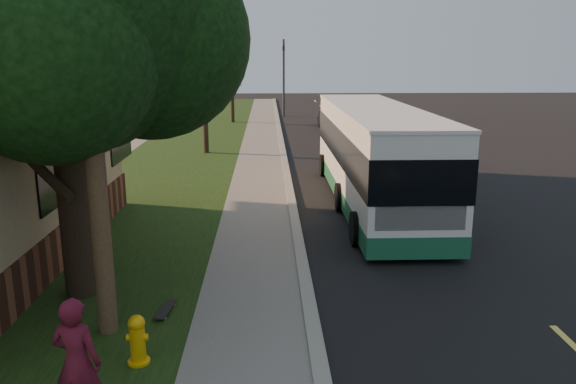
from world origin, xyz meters
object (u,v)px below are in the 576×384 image
(traffic_signal, at_px, (284,73))
(utility_pole, at_px, (84,38))
(bare_tree_near, at_px, (205,107))
(skateboard_main, at_px, (166,309))
(bare_tree_far, at_px, (232,93))
(leafy_tree, at_px, (60,7))
(fire_hydrant, at_px, (138,340))
(skateboarder, at_px, (77,363))
(transit_bus, at_px, (374,153))
(distant_car, at_px, (336,117))

(traffic_signal, bearing_deg, utility_pole, -96.58)
(bare_tree_near, distance_m, skateboard_main, 16.53)
(bare_tree_far, bearing_deg, leafy_tree, -92.45)
(fire_hydrant, relative_size, skateboarder, 0.45)
(leafy_tree, relative_size, transit_bus, 0.73)
(leafy_tree, bearing_deg, fire_hydrant, -59.33)
(leafy_tree, height_order, traffic_signal, leafy_tree)
(bare_tree_far, height_order, distant_car, bare_tree_far)
(utility_pole, distance_m, distant_car, 26.54)
(bare_tree_far, relative_size, distant_car, 0.92)
(bare_tree_near, relative_size, bare_tree_far, 1.07)
(traffic_signal, xyz_separation_m, skateboarder, (-3.47, -35.37, -2.28))
(traffic_signal, bearing_deg, transit_bus, -85.46)
(bare_tree_near, distance_m, traffic_signal, 16.52)
(transit_bus, bearing_deg, traffic_signal, 94.54)
(fire_hydrant, xyz_separation_m, transit_bus, (5.07, 9.11, 1.12))
(leafy_tree, bearing_deg, bare_tree_far, 87.55)
(utility_pole, xyz_separation_m, skateboard_main, (0.81, 0.63, -4.51))
(fire_hydrant, xyz_separation_m, leafy_tree, (-1.57, 2.65, 4.73))
(utility_pole, xyz_separation_m, traffic_signal, (3.81, 33.01, -1.47))
(leafy_tree, xyz_separation_m, traffic_signal, (4.67, 31.35, -2.00))
(skateboarder, bearing_deg, transit_bus, -105.77)
(traffic_signal, bearing_deg, leafy_tree, -98.47)
(fire_hydrant, bearing_deg, skateboard_main, 86.47)
(skateboard_main, bearing_deg, bare_tree_near, 93.49)
(bare_tree_far, height_order, skateboard_main, bare_tree_far)
(utility_pole, relative_size, distant_car, 2.06)
(traffic_signal, relative_size, skateboarder, 3.36)
(skateboard_main, bearing_deg, skateboarder, -98.86)
(transit_bus, bearing_deg, distant_car, 86.74)
(bare_tree_near, distance_m, transit_bus, 10.73)
(bare_tree_far, relative_size, skateboarder, 2.46)
(leafy_tree, relative_size, traffic_signal, 1.42)
(bare_tree_far, distance_m, skateboard_main, 28.44)
(distant_car, bearing_deg, utility_pole, -111.25)
(fire_hydrant, relative_size, traffic_signal, 0.13)
(bare_tree_near, height_order, bare_tree_far, bare_tree_near)
(utility_pole, height_order, skateboard_main, utility_pole)
(bare_tree_near, relative_size, transit_bus, 0.40)
(fire_hydrant, relative_size, bare_tree_far, 0.18)
(fire_hydrant, distance_m, leafy_tree, 5.65)
(traffic_signal, xyz_separation_m, skateboard_main, (-3.00, -32.38, -3.04))
(leafy_tree, bearing_deg, skateboarder, -73.34)
(bare_tree_near, height_order, traffic_signal, traffic_signal)
(leafy_tree, height_order, skateboard_main, leafy_tree)
(bare_tree_far, bearing_deg, distant_car, -29.42)
(traffic_signal, height_order, skateboarder, traffic_signal)
(transit_bus, xyz_separation_m, skateboard_main, (-4.97, -7.49, -1.42))
(leafy_tree, xyz_separation_m, bare_tree_far, (1.17, 27.35, -3.16))
(bare_tree_near, height_order, transit_bus, bare_tree_near)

